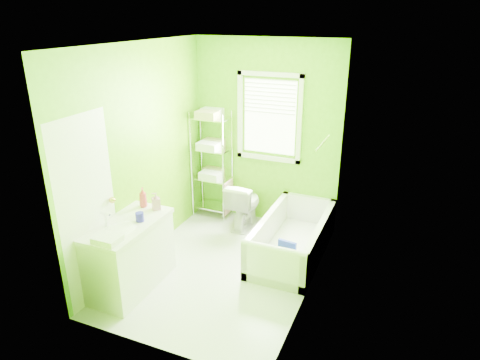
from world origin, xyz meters
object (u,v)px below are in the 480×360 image
at_px(bathtub, 292,243).
at_px(vanity, 130,253).
at_px(wire_shelf_unit, 213,153).
at_px(toilet, 244,204).

bearing_deg(bathtub, vanity, -137.35).
distance_m(vanity, wire_shelf_unit, 2.09).
bearing_deg(vanity, toilet, 71.80).
bearing_deg(vanity, wire_shelf_unit, 88.89).
xyz_separation_m(bathtub, toilet, (-0.86, 0.50, 0.18)).
height_order(bathtub, wire_shelf_unit, wire_shelf_unit).
height_order(toilet, vanity, vanity).
distance_m(bathtub, vanity, 2.01).
height_order(toilet, wire_shelf_unit, wire_shelf_unit).
bearing_deg(wire_shelf_unit, toilet, -16.09).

